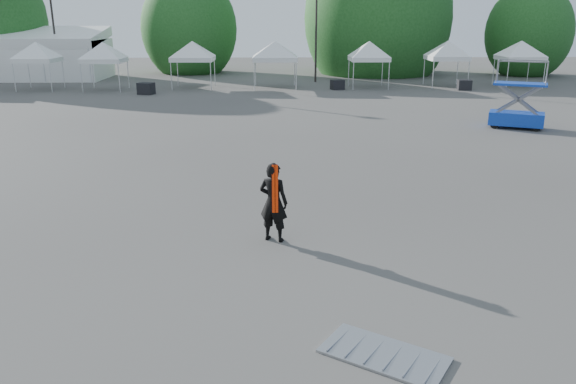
{
  "coord_description": "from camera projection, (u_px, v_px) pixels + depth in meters",
  "views": [
    {
      "loc": [
        -0.33,
        -13.41,
        5.04
      ],
      "look_at": [
        -0.03,
        -1.52,
        1.3
      ],
      "focal_mm": 35.0,
      "sensor_mm": 36.0,
      "label": 1
    }
  ],
  "objects": [
    {
      "name": "tent_d",
      "position": [
        192.0,
        45.0,
        40.33
      ],
      "size": [
        4.22,
        4.22,
        3.88
      ],
      "color": "silver",
      "rests_on": "ground"
    },
    {
      "name": "tent_c",
      "position": [
        103.0,
        46.0,
        38.97
      ],
      "size": [
        3.89,
        3.89,
        3.88
      ],
      "color": "silver",
      "rests_on": "ground"
    },
    {
      "name": "light_pole_west",
      "position": [
        51.0,
        6.0,
        44.58
      ],
      "size": [
        0.6,
        0.25,
        10.3
      ],
      "color": "black",
      "rests_on": "ground"
    },
    {
      "name": "scissor_lift",
      "position": [
        519.0,
        95.0,
        25.94
      ],
      "size": [
        2.69,
        2.09,
        3.1
      ],
      "rotation": [
        0.0,
        0.0,
        -0.43
      ],
      "color": "#0C15A3",
      "rests_on": "ground"
    },
    {
      "name": "barrier_mid",
      "position": [
        384.0,
        354.0,
        8.69
      ],
      "size": [
        2.11,
        1.84,
        0.06
      ],
      "rotation": [
        0.0,
        0.0,
        -0.59
      ],
      "color": "#979A9F",
      "rests_on": "ground"
    },
    {
      "name": "light_pole_east",
      "position": [
        316.0,
        10.0,
        43.25
      ],
      "size": [
        0.6,
        0.25,
        9.8
      ],
      "color": "black",
      "rests_on": "ground"
    },
    {
      "name": "crate_east",
      "position": [
        464.0,
        85.0,
        39.87
      ],
      "size": [
        0.99,
        0.81,
        0.72
      ],
      "primitive_type": "cube",
      "rotation": [
        0.0,
        0.0,
        -0.1
      ],
      "color": "black",
      "rests_on": "ground"
    },
    {
      "name": "ground",
      "position": [
        288.0,
        223.0,
        14.31
      ],
      "size": [
        120.0,
        120.0,
        0.0
      ],
      "primitive_type": "plane",
      "color": "#474442",
      "rests_on": "ground"
    },
    {
      "name": "tree_far_e",
      "position": [
        529.0,
        33.0,
        49.03
      ],
      "size": [
        3.84,
        3.84,
        5.84
      ],
      "color": "#382314",
      "rests_on": "ground"
    },
    {
      "name": "tent_b",
      "position": [
        36.0,
        46.0,
        39.27
      ],
      "size": [
        3.8,
        3.8,
        3.88
      ],
      "color": "silver",
      "rests_on": "ground"
    },
    {
      "name": "crate_west",
      "position": [
        146.0,
        89.0,
        37.67
      ],
      "size": [
        1.19,
        1.04,
        0.77
      ],
      "primitive_type": "cube",
      "rotation": [
        0.0,
        0.0,
        -0.31
      ],
      "color": "black",
      "rests_on": "ground"
    },
    {
      "name": "tree_mid_e",
      "position": [
        377.0,
        18.0,
        50.27
      ],
      "size": [
        5.12,
        5.12,
        7.79
      ],
      "color": "#382314",
      "rests_on": "ground"
    },
    {
      "name": "crate_mid",
      "position": [
        337.0,
        85.0,
        40.16
      ],
      "size": [
        1.05,
        0.93,
        0.68
      ],
      "primitive_type": "cube",
      "rotation": [
        0.0,
        0.0,
        0.33
      ],
      "color": "black",
      "rests_on": "ground"
    },
    {
      "name": "tent_h",
      "position": [
        522.0,
        44.0,
        40.99
      ],
      "size": [
        4.06,
        4.06,
        3.88
      ],
      "color": "silver",
      "rests_on": "ground"
    },
    {
      "name": "man",
      "position": [
        273.0,
        202.0,
        12.92
      ],
      "size": [
        0.81,
        0.68,
        1.88
      ],
      "rotation": [
        0.0,
        0.0,
        2.75
      ],
      "color": "black",
      "rests_on": "ground"
    },
    {
      "name": "tent_f",
      "position": [
        369.0,
        45.0,
        40.34
      ],
      "size": [
        3.87,
        3.87,
        3.88
      ],
      "color": "silver",
      "rests_on": "ground"
    },
    {
      "name": "tent_e",
      "position": [
        275.0,
        45.0,
        40.36
      ],
      "size": [
        4.48,
        4.48,
        3.88
      ],
      "color": "silver",
      "rests_on": "ground"
    },
    {
      "name": "tree_mid_w",
      "position": [
        189.0,
        29.0,
        51.09
      ],
      "size": [
        4.16,
        4.16,
        6.33
      ],
      "color": "#382314",
      "rests_on": "ground"
    },
    {
      "name": "marquee",
      "position": [
        13.0,
        55.0,
        46.58
      ],
      "size": [
        15.0,
        6.25,
        4.23
      ],
      "color": "white",
      "rests_on": "ground"
    },
    {
      "name": "tent_g",
      "position": [
        448.0,
        44.0,
        41.09
      ],
      "size": [
        3.92,
        3.92,
        3.88
      ],
      "color": "silver",
      "rests_on": "ground"
    }
  ]
}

